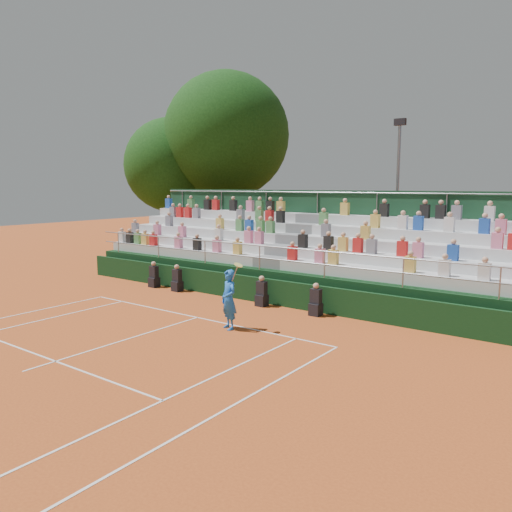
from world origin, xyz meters
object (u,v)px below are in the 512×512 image
Objects in this scene: tree_west at (171,165)px; floodlight_mast at (398,184)px; tree_east at (226,136)px; tennis_player at (229,299)px.

floodlight_mast is (15.21, 1.77, -1.25)m from tree_west.
tree_west is at bearing -156.51° from tree_east.
tree_west is 15.36m from floodlight_mast.
tennis_player is at bearing -38.85° from tree_west.
tree_east is (3.60, 1.56, 1.88)m from tree_west.
tree_east reaches higher than tree_west.
tennis_player is 19.85m from tree_west.
tree_west reaches higher than floodlight_mast.
tree_east is at bearing -178.96° from floodlight_mast.
tree_west reaches higher than tennis_player.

